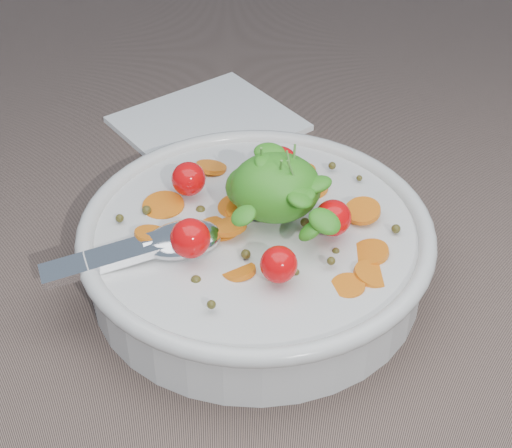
{
  "coord_description": "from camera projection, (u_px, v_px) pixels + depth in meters",
  "views": [
    {
      "loc": [
        0.0,
        -0.46,
        0.42
      ],
      "look_at": [
        0.02,
        -0.01,
        0.05
      ],
      "focal_mm": 55.0,
      "sensor_mm": 36.0,
      "label": 1
    }
  ],
  "objects": [
    {
      "name": "napkin",
      "position": [
        208.0,
        124.0,
        0.79
      ],
      "size": [
        0.21,
        0.21,
        0.01
      ],
      "primitive_type": "cube",
      "rotation": [
        0.0,
        0.0,
        0.62
      ],
      "color": "white",
      "rests_on": "ground"
    },
    {
      "name": "bowl",
      "position": [
        256.0,
        247.0,
        0.6
      ],
      "size": [
        0.29,
        0.27,
        0.11
      ],
      "color": "silver",
      "rests_on": "ground"
    },
    {
      "name": "ground",
      "position": [
        235.0,
        270.0,
        0.62
      ],
      "size": [
        6.0,
        6.0,
        0.0
      ],
      "primitive_type": "plane",
      "color": "#7A6257",
      "rests_on": "ground"
    }
  ]
}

